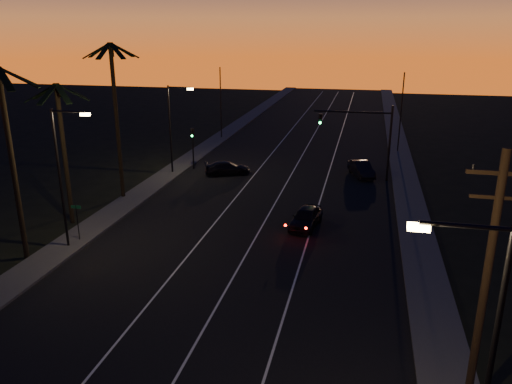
% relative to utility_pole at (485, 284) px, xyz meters
% --- Properties ---
extents(road, '(20.00, 170.00, 0.01)m').
position_rel_utility_pole_xyz_m(road, '(-11.60, 20.00, -5.31)').
color(road, black).
rests_on(road, ground).
extents(sidewalk_left, '(2.40, 170.00, 0.16)m').
position_rel_utility_pole_xyz_m(sidewalk_left, '(-22.80, 20.00, -5.24)').
color(sidewalk_left, '#3A3B38').
rests_on(sidewalk_left, ground).
extents(sidewalk_right, '(2.40, 170.00, 0.16)m').
position_rel_utility_pole_xyz_m(sidewalk_right, '(-0.40, 20.00, -5.24)').
color(sidewalk_right, '#3A3B38').
rests_on(sidewalk_right, ground).
extents(lane_stripe_left, '(0.12, 160.00, 0.01)m').
position_rel_utility_pole_xyz_m(lane_stripe_left, '(-14.60, 20.00, -5.30)').
color(lane_stripe_left, silver).
rests_on(lane_stripe_left, road).
extents(lane_stripe_mid, '(0.12, 160.00, 0.01)m').
position_rel_utility_pole_xyz_m(lane_stripe_mid, '(-11.10, 20.00, -5.30)').
color(lane_stripe_mid, silver).
rests_on(lane_stripe_mid, road).
extents(lane_stripe_right, '(0.12, 160.00, 0.01)m').
position_rel_utility_pole_xyz_m(lane_stripe_right, '(-7.60, 20.00, -5.30)').
color(lane_stripe_right, silver).
rests_on(lane_stripe_right, road).
extents(palm_near, '(4.25, 4.16, 11.53)m').
position_rel_utility_pole_xyz_m(palm_near, '(-24.20, 8.00, 1.76)').
color(palm_near, black).
rests_on(palm_near, ground).
extents(palm_mid, '(4.25, 4.16, 10.03)m').
position_rel_utility_pole_xyz_m(palm_mid, '(-24.80, 14.00, 0.94)').
color(palm_mid, black).
rests_on(palm_mid, ground).
extents(palm_far, '(4.25, 4.16, 12.53)m').
position_rel_utility_pole_xyz_m(palm_far, '(-23.80, 20.00, 2.30)').
color(palm_far, black).
rests_on(palm_far, ground).
extents(streetlight_left_near, '(2.55, 0.26, 9.00)m').
position_rel_utility_pole_xyz_m(streetlight_left_near, '(-22.30, 10.00, 0.01)').
color(streetlight_left_near, black).
rests_on(streetlight_left_near, ground).
extents(streetlight_left_far, '(2.55, 0.26, 8.50)m').
position_rel_utility_pole_xyz_m(streetlight_left_far, '(-22.29, 28.00, -0.25)').
color(streetlight_left_far, black).
rests_on(streetlight_left_far, ground).
extents(streetlight_right_near, '(2.55, 0.26, 9.00)m').
position_rel_utility_pole_xyz_m(streetlight_right_near, '(-0.90, -4.00, 0.01)').
color(streetlight_right_near, black).
rests_on(streetlight_right_near, ground).
extents(street_sign, '(0.70, 0.06, 2.60)m').
position_rel_utility_pole_xyz_m(street_sign, '(-22.40, 11.00, -3.66)').
color(street_sign, black).
rests_on(street_sign, ground).
extents(utility_pole, '(2.20, 0.28, 10.00)m').
position_rel_utility_pole_xyz_m(utility_pole, '(0.00, 0.00, 0.00)').
color(utility_pole, black).
rests_on(utility_pole, ground).
extents(signal_mast, '(7.10, 0.41, 7.00)m').
position_rel_utility_pole_xyz_m(signal_mast, '(-4.46, 29.99, -0.53)').
color(signal_mast, black).
rests_on(signal_mast, ground).
extents(signal_post, '(0.28, 0.37, 4.20)m').
position_rel_utility_pole_xyz_m(signal_post, '(-21.10, 29.98, -2.42)').
color(signal_post, black).
rests_on(signal_post, ground).
extents(far_pole_left, '(0.14, 0.14, 9.00)m').
position_rel_utility_pole_xyz_m(far_pole_left, '(-22.60, 45.00, -0.82)').
color(far_pole_left, black).
rests_on(far_pole_left, ground).
extents(far_pole_right, '(0.14, 0.14, 9.00)m').
position_rel_utility_pole_xyz_m(far_pole_right, '(-0.60, 42.00, -0.82)').
color(far_pole_right, black).
rests_on(far_pole_right, ground).
extents(lead_car, '(2.33, 4.87, 1.43)m').
position_rel_utility_pole_xyz_m(lead_car, '(-8.04, 16.88, -4.59)').
color(lead_car, black).
rests_on(lead_car, road).
extents(right_car, '(2.86, 4.56, 1.42)m').
position_rel_utility_pole_xyz_m(right_car, '(-4.48, 31.01, -4.59)').
color(right_car, black).
rests_on(right_car, road).
extents(cross_car, '(4.73, 3.40, 1.27)m').
position_rel_utility_pole_xyz_m(cross_car, '(-17.20, 28.76, -4.67)').
color(cross_car, black).
rests_on(cross_car, road).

